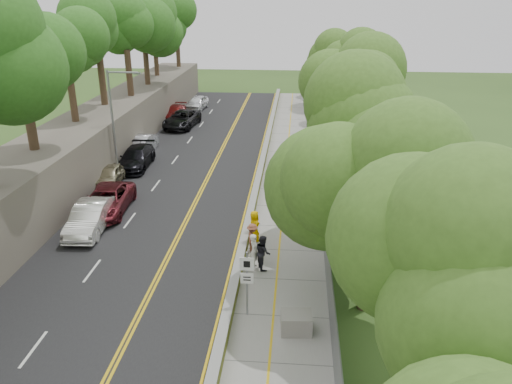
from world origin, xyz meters
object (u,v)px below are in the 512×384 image
Objects in this scene: streetlight at (115,116)px; construction_barrel at (302,145)px; car_2 at (107,201)px; signpost at (247,277)px; person_far at (295,146)px; concrete_block at (296,323)px; car_1 at (90,218)px; painter_0 at (254,226)px.

construction_barrel is at bearing 29.04° from streetlight.
car_2 is at bearing -130.48° from construction_barrel.
signpost reaches higher than person_far.
person_far reaches higher than construction_barrel.
concrete_block is at bearing -45.83° from car_2.
streetlight is 1.58× the size of car_1.
car_1 is 9.76m from painter_0.
painter_0 reaches higher than concrete_block.
car_1 is at bearing -81.28° from streetlight.
streetlight reaches higher than car_1.
concrete_block is 8.35m from painter_0.
signpost is at bearing -55.92° from streetlight.
signpost reaches higher than concrete_block.
signpost is 1.95× the size of person_far.
car_2 is 3.57× the size of person_far.
construction_barrel is 0.45× the size of painter_0.
signpost is 24.88m from construction_barrel.
streetlight is 6.26× the size of concrete_block.
streetlight reaches higher than car_2.
construction_barrel is at bearing -31.35° from painter_0.
person_far is at bearing -113.66° from construction_barrel.
concrete_block is 24.30m from person_far.
car_2 is at bearing 137.56° from concrete_block.
car_1 reaches higher than concrete_block.
car_1 is 0.89× the size of car_2.
person_far is (1.75, 23.31, -1.12)m from signpost.
car_2 is 17.66m from person_far.
streetlight reaches higher than concrete_block.
person_far is (11.80, 13.14, 0.02)m from car_2.
painter_0 is (-0.30, 6.99, -1.00)m from signpost.
person_far is at bearing 44.68° from car_2.
car_1 reaches higher than car_2.
painter_0 is at bearing 107.09° from concrete_block.
concrete_block is 0.25× the size of car_1.
streetlight is 15.49m from painter_0.
painter_0 reaches higher than construction_barrel.
concrete_block is 0.80× the size of person_far.
signpost reaches higher than painter_0.
car_1 is at bearing 145.23° from concrete_block.
concrete_block is (2.15, -0.98, -1.49)m from signpost.
person_far is at bearing -29.95° from painter_0.
construction_barrel is at bearing 50.33° from car_1.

